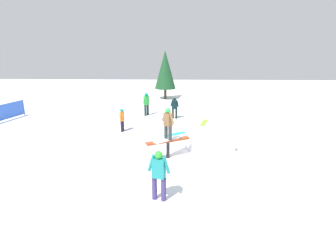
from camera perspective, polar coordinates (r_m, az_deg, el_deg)
ground_plane at (r=11.25m, az=-0.00°, el=-6.92°), size 60.00×60.00×0.00m
rail_feature at (r=11.00m, az=-0.00°, el=-3.70°), size 1.86×1.17×0.81m
snow_kicker_ramp at (r=12.14m, az=8.95°, el=-3.75°), size 2.29×2.17×0.63m
main_rider_on_rail at (r=10.75m, az=-0.00°, el=0.43°), size 1.21×1.10×1.37m
bystander_teal at (r=7.94m, az=-2.01°, el=-10.18°), size 0.72×0.32×1.60m
bystander_black at (r=17.39m, az=1.45°, el=4.17°), size 0.59×0.30×1.39m
bystander_green at (r=18.26m, az=-4.72°, el=5.06°), size 0.43×0.66×1.59m
bystander_orange at (r=14.83m, az=-9.98°, el=1.58°), size 0.21×0.60×1.30m
loose_snowboard_white at (r=17.37m, az=-9.82°, el=1.31°), size 1.29×1.01×0.02m
loose_snowboard_lime at (r=16.65m, az=7.87°, el=0.73°), size 0.67×1.57×0.02m
loose_snowboard_cyan at (r=14.26m, az=1.50°, el=-1.78°), size 1.25×0.99×0.02m
pine_tree_near at (r=24.41m, az=-0.61°, el=12.12°), size 1.92×1.92×4.37m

